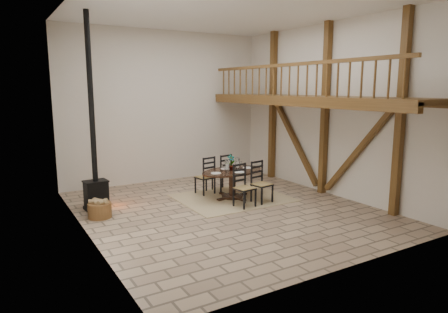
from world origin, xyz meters
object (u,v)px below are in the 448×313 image
log_basket (100,210)px  wood_stove (95,166)px  log_stack (94,212)px  dining_table (232,183)px

log_basket → wood_stove: bearing=82.0°
log_basket → log_stack: (-0.08, 0.21, -0.10)m
dining_table → log_stack: (-3.79, 0.38, -0.36)m
wood_stove → log_basket: (-0.10, -0.74, -0.95)m
dining_table → wood_stove: size_ratio=0.47×
dining_table → log_basket: (-3.71, 0.17, -0.26)m
wood_stove → log_stack: wood_stove is taller
log_basket → log_stack: log_basket is taller
wood_stove → log_basket: wood_stove is taller
dining_table → wood_stove: bearing=156.7°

